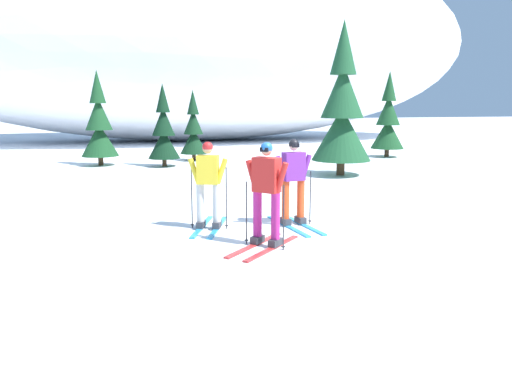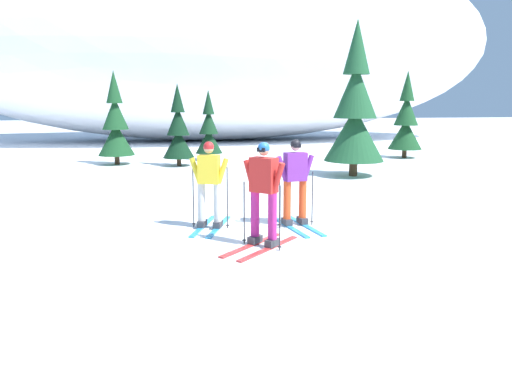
# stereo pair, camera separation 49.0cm
# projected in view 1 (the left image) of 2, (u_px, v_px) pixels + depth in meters

# --- Properties ---
(ground_plane) EXTENTS (120.00, 120.00, 0.00)m
(ground_plane) POSITION_uv_depth(u_px,v_px,m) (306.00, 232.00, 9.39)
(ground_plane) COLOR white
(skier_purple_jacket) EXTENTS (0.80, 1.81, 1.72)m
(skier_purple_jacket) POSITION_uv_depth(u_px,v_px,m) (294.00, 181.00, 9.77)
(skier_purple_jacket) COLOR #2893CC
(skier_purple_jacket) RESTS_ON ground
(skier_yellow_jacket) EXTENTS (0.96, 1.73, 1.70)m
(skier_yellow_jacket) POSITION_uv_depth(u_px,v_px,m) (208.00, 184.00, 9.47)
(skier_yellow_jacket) COLOR #2893CC
(skier_yellow_jacket) RESTS_ON ground
(skier_red_jacket) EXTENTS (1.52, 1.53, 1.78)m
(skier_red_jacket) POSITION_uv_depth(u_px,v_px,m) (266.00, 192.00, 8.32)
(skier_red_jacket) COLOR red
(skier_red_jacket) RESTS_ON ground
(pine_tree_far_left) EXTENTS (1.40, 1.40, 3.63)m
(pine_tree_far_left) POSITION_uv_depth(u_px,v_px,m) (99.00, 126.00, 18.89)
(pine_tree_far_left) COLOR #47301E
(pine_tree_far_left) RESTS_ON ground
(pine_tree_center_left) EXTENTS (1.20, 1.20, 3.12)m
(pine_tree_center_left) POSITION_uv_depth(u_px,v_px,m) (164.00, 132.00, 18.62)
(pine_tree_center_left) COLOR #47301E
(pine_tree_center_left) RESTS_ON ground
(pine_tree_center) EXTENTS (1.13, 1.13, 2.92)m
(pine_tree_center) POSITION_uv_depth(u_px,v_px,m) (193.00, 131.00, 20.53)
(pine_tree_center) COLOR #47301E
(pine_tree_center) RESTS_ON ground
(pine_tree_center_right) EXTENTS (1.95, 1.95, 5.06)m
(pine_tree_center_right) POSITION_uv_depth(u_px,v_px,m) (342.00, 112.00, 16.26)
(pine_tree_center_right) COLOR #47301E
(pine_tree_center_right) RESTS_ON ground
(pine_tree_far_right) EXTENTS (1.45, 1.45, 3.76)m
(pine_tree_far_right) POSITION_uv_depth(u_px,v_px,m) (388.00, 121.00, 21.82)
(pine_tree_far_right) COLOR #47301E
(pine_tree_far_right) RESTS_ON ground
(snow_ridge_background) EXTENTS (36.75, 14.13, 12.67)m
(snow_ridge_background) POSITION_uv_depth(u_px,v_px,m) (190.00, 37.00, 30.45)
(snow_ridge_background) COLOR white
(snow_ridge_background) RESTS_ON ground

